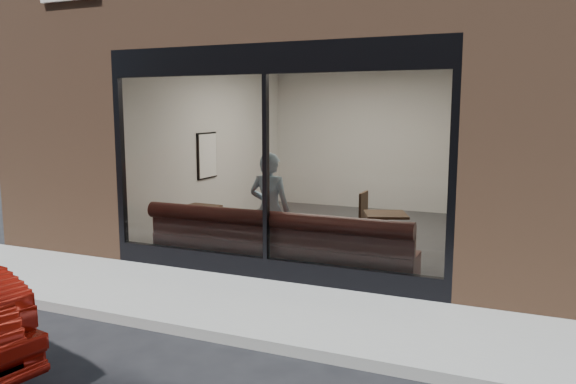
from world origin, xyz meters
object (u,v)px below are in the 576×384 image
at_px(banquette, 278,256).
at_px(cafe_chair_right, 352,232).
at_px(person, 270,210).
at_px(cafe_table_left, 199,207).
at_px(cafe_table_right, 386,215).

height_order(banquette, cafe_chair_right, banquette).
relative_size(banquette, cafe_chair_right, 9.25).
bearing_deg(cafe_chair_right, banquette, 74.70).
height_order(banquette, person, person).
distance_m(cafe_table_left, cafe_chair_right, 2.65).
height_order(cafe_table_left, cafe_chair_right, cafe_table_left).
bearing_deg(person, cafe_table_left, -15.25).
relative_size(person, cafe_table_left, 3.03).
height_order(cafe_table_right, cafe_chair_right, cafe_table_right).
distance_m(banquette, cafe_chair_right, 1.99).
bearing_deg(person, banquette, 135.08).
xyz_separation_m(banquette, cafe_table_right, (1.30, 1.15, 0.52)).
bearing_deg(cafe_chair_right, person, 65.86).
relative_size(banquette, cafe_table_left, 7.08).
height_order(person, cafe_table_left, person).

